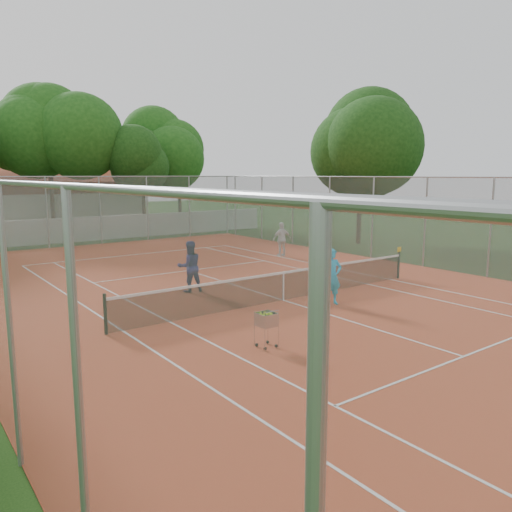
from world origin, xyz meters
TOP-DOWN VIEW (x-y plane):
  - ground at (0.00, 0.00)m, footprint 120.00×120.00m
  - court_pad at (0.00, 0.00)m, footprint 18.00×34.00m
  - court_lines at (0.00, 0.00)m, footprint 10.98×23.78m
  - tennis_net at (0.00, 0.00)m, footprint 11.88×0.10m
  - perimeter_fence at (0.00, 0.00)m, footprint 18.00×34.00m
  - boundary_wall at (0.00, 19.00)m, footprint 26.00×0.30m
  - clubhouse at (-2.00, 29.00)m, footprint 16.40×9.00m
  - tropical_trees at (0.00, 22.00)m, footprint 29.00×19.00m
  - player_near at (0.92, -1.28)m, footprint 0.75×0.60m
  - player_far_left at (-1.85, 2.91)m, footprint 0.98×0.83m
  - player_far_right at (5.70, 6.97)m, footprint 1.08×0.63m
  - ball_hopper at (-3.21, -3.24)m, footprint 0.52×0.52m

SIDE VIEW (x-z plane):
  - ground at x=0.00m, z-range 0.00..0.00m
  - court_pad at x=0.00m, z-range 0.00..0.02m
  - court_lines at x=0.00m, z-range 0.02..0.03m
  - ball_hopper at x=-3.21m, z-range 0.02..0.95m
  - tennis_net at x=0.00m, z-range 0.02..1.00m
  - boundary_wall at x=0.00m, z-range 0.00..1.50m
  - player_far_right at x=5.70m, z-range 0.02..1.74m
  - player_near at x=0.92m, z-range 0.02..1.81m
  - player_far_left at x=-1.85m, z-range 0.02..1.83m
  - perimeter_fence at x=0.00m, z-range 0.00..4.00m
  - clubhouse at x=-2.00m, z-range 0.00..4.40m
  - tropical_trees at x=0.00m, z-range 0.00..10.00m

